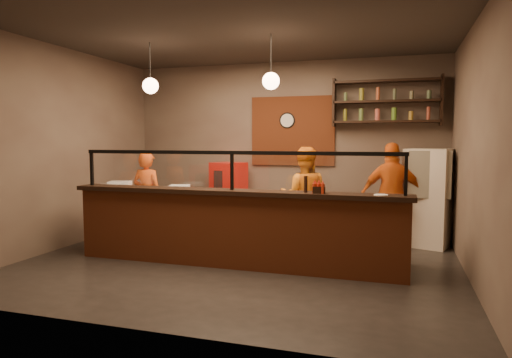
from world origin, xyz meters
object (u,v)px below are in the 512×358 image
(cook_mid, at_px, (304,197))
(fridge, at_px, (428,198))
(cook_right, at_px, (392,196))
(condiment_caddy, at_px, (319,190))
(cook_left, at_px, (147,195))
(wall_clock, at_px, (287,120))
(pepper_mill, at_px, (306,184))
(pizza_dough, at_px, (297,200))
(red_cooler, at_px, (229,196))

(cook_mid, height_order, fridge, cook_mid)
(cook_right, xyz_separation_m, condiment_caddy, (-0.87, -1.84, 0.26))
(cook_left, xyz_separation_m, cook_right, (4.10, 0.53, 0.08))
(cook_left, relative_size, condiment_caddy, 9.56)
(fridge, bearing_deg, condiment_caddy, -105.64)
(wall_clock, height_order, pepper_mill, wall_clock)
(cook_mid, distance_m, pizza_dough, 1.13)
(wall_clock, bearing_deg, condiment_caddy, -68.93)
(red_cooler, bearing_deg, cook_right, 11.20)
(condiment_caddy, bearing_deg, cook_mid, 107.78)
(cook_left, bearing_deg, fridge, -167.28)
(red_cooler, xyz_separation_m, pizza_dough, (1.79, -2.07, 0.25))
(cook_left, bearing_deg, condiment_caddy, 160.04)
(fridge, bearing_deg, cook_right, -131.12)
(wall_clock, distance_m, pepper_mill, 3.05)
(cook_left, xyz_separation_m, fridge, (4.65, 0.87, 0.03))
(wall_clock, xyz_separation_m, red_cooler, (-1.08, -0.31, -1.45))
(fridge, height_order, condiment_caddy, fridge)
(cook_mid, height_order, condiment_caddy, cook_mid)
(cook_mid, bearing_deg, wall_clock, -74.02)
(wall_clock, distance_m, cook_right, 2.51)
(fridge, xyz_separation_m, pizza_dough, (-1.79, -1.76, 0.11))
(pepper_mill, bearing_deg, cook_left, 157.43)
(wall_clock, distance_m, pizza_dough, 2.76)
(cook_right, bearing_deg, pepper_mill, 50.77)
(cook_right, bearing_deg, condiment_caddy, 55.68)
(condiment_caddy, distance_m, pepper_mill, 0.19)
(pizza_dough, height_order, pepper_mill, pepper_mill)
(cook_mid, bearing_deg, pizza_dough, 87.40)
(cook_mid, height_order, cook_right, cook_right)
(cook_right, bearing_deg, cook_mid, 3.27)
(fridge, distance_m, condiment_caddy, 2.62)
(cook_left, relative_size, fridge, 0.96)
(cook_mid, relative_size, condiment_caddy, 10.14)
(condiment_caddy, bearing_deg, pepper_mill, 166.51)
(pizza_dough, bearing_deg, condiment_caddy, -48.81)
(fridge, distance_m, red_cooler, 3.60)
(cook_right, height_order, red_cooler, cook_right)
(cook_right, bearing_deg, fridge, -157.62)
(cook_left, xyz_separation_m, red_cooler, (1.07, 1.18, -0.11))
(cook_mid, xyz_separation_m, pepper_mill, (0.32, -1.50, 0.36))
(cook_left, xyz_separation_m, pepper_mill, (3.05, -1.27, 0.40))
(cook_mid, xyz_separation_m, fridge, (1.91, 0.64, -0.02))
(pepper_mill, bearing_deg, pizza_dough, 116.92)
(pizza_dough, bearing_deg, wall_clock, 106.60)
(cook_left, height_order, pizza_dough, cook_left)
(red_cooler, distance_m, pepper_mill, 3.20)
(wall_clock, bearing_deg, pepper_mill, -71.89)
(wall_clock, xyz_separation_m, pepper_mill, (0.90, -2.76, -0.93))
(cook_right, relative_size, pizza_dough, 3.66)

